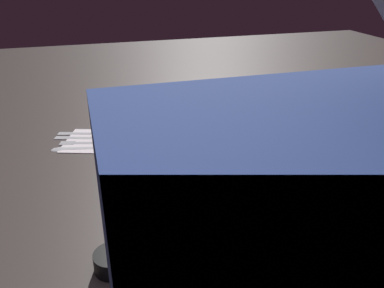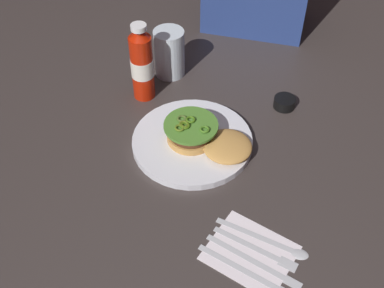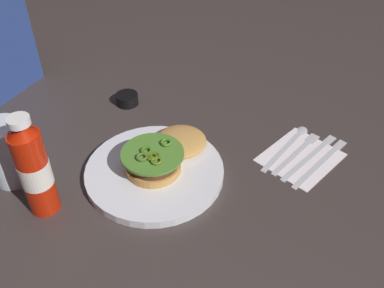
# 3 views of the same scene
# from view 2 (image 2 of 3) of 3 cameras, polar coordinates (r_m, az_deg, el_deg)

# --- Properties ---
(ground_plane) EXTENTS (3.00, 3.00, 0.00)m
(ground_plane) POSITION_cam_2_polar(r_m,az_deg,el_deg) (1.13, 2.67, -0.49)
(ground_plane) COLOR #38302E
(dinner_plate) EXTENTS (0.29, 0.29, 0.02)m
(dinner_plate) POSITION_cam_2_polar(r_m,az_deg,el_deg) (1.13, 0.08, 0.43)
(dinner_plate) COLOR white
(dinner_plate) RESTS_ON ground_plane
(burger_sandwich) EXTENTS (0.21, 0.14, 0.05)m
(burger_sandwich) POSITION_cam_2_polar(r_m,az_deg,el_deg) (1.10, 1.49, 0.90)
(burger_sandwich) COLOR #C78E46
(burger_sandwich) RESTS_ON dinner_plate
(ketchup_bottle) EXTENTS (0.06, 0.06, 0.21)m
(ketchup_bottle) POSITION_cam_2_polar(r_m,az_deg,el_deg) (1.21, -6.05, 9.50)
(ketchup_bottle) COLOR #BB1D08
(ketchup_bottle) RESTS_ON ground_plane
(water_glass) EXTENTS (0.08, 0.08, 0.13)m
(water_glass) POSITION_cam_2_polar(r_m,az_deg,el_deg) (1.31, -2.75, 10.90)
(water_glass) COLOR silver
(water_glass) RESTS_ON ground_plane
(condiment_cup) EXTENTS (0.06, 0.06, 0.03)m
(condiment_cup) POSITION_cam_2_polar(r_m,az_deg,el_deg) (1.25, 11.09, 4.93)
(condiment_cup) COLOR black
(condiment_cup) RESTS_ON ground_plane
(napkin) EXTENTS (0.20, 0.18, 0.00)m
(napkin) POSITION_cam_2_polar(r_m,az_deg,el_deg) (0.96, 7.03, -12.85)
(napkin) COLOR white
(napkin) RESTS_ON ground_plane
(steak_knife) EXTENTS (0.20, 0.08, 0.00)m
(steak_knife) POSITION_cam_2_polar(r_m,az_deg,el_deg) (0.93, 7.28, -15.29)
(steak_knife) COLOR silver
(steak_knife) RESTS_ON napkin
(butter_knife) EXTENTS (0.20, 0.08, 0.00)m
(butter_knife) POSITION_cam_2_polar(r_m,az_deg,el_deg) (0.94, 8.07, -14.05)
(butter_knife) COLOR silver
(butter_knife) RESTS_ON napkin
(fork_utensil) EXTENTS (0.18, 0.07, 0.00)m
(fork_utensil) POSITION_cam_2_polar(r_m,az_deg,el_deg) (0.96, 8.46, -12.60)
(fork_utensil) COLOR silver
(fork_utensil) RESTS_ON napkin
(spoon_utensil) EXTENTS (0.19, 0.06, 0.00)m
(spoon_utensil) POSITION_cam_2_polar(r_m,az_deg,el_deg) (0.97, 9.89, -11.61)
(spoon_utensil) COLOR silver
(spoon_utensil) RESTS_ON napkin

